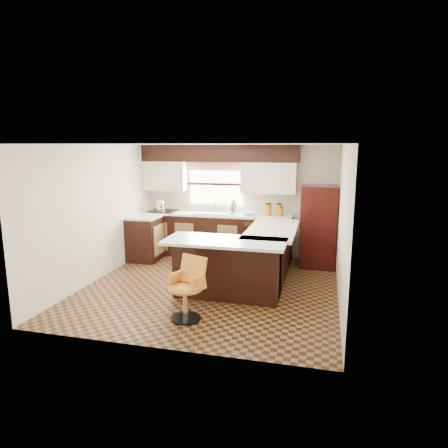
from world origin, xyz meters
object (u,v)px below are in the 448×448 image
(peninsula_return, at_px, (228,269))
(bar_chair, at_px, (185,289))
(peninsula_long, at_px, (269,255))
(refrigerator, at_px, (318,226))

(peninsula_return, height_order, bar_chair, peninsula_return)
(peninsula_long, bearing_deg, bar_chair, -114.17)
(peninsula_long, distance_m, peninsula_return, 1.11)
(peninsula_long, relative_size, peninsula_return, 1.18)
(peninsula_long, relative_size, bar_chair, 2.23)
(peninsula_return, relative_size, refrigerator, 1.02)
(refrigerator, relative_size, bar_chair, 1.85)
(peninsula_return, distance_m, bar_chair, 1.06)
(peninsula_return, xyz_separation_m, refrigerator, (1.36, 2.04, 0.36))
(peninsula_return, bearing_deg, bar_chair, -109.86)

